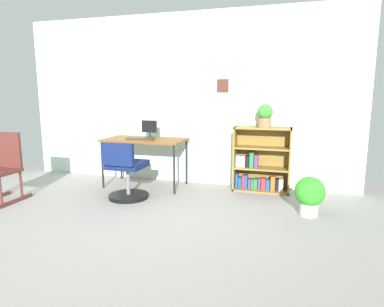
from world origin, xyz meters
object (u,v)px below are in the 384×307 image
at_px(keyboard, 140,139).
at_px(bookshelf_low, 260,163).
at_px(rocking_chair, 3,167).
at_px(potted_plant_on_shelf, 265,115).
at_px(desk, 145,142).
at_px(office_chair, 126,174).
at_px(monitor, 149,129).
at_px(potted_plant_floor, 310,194).

distance_m(keyboard, bookshelf_low, 1.75).
relative_size(rocking_chair, potted_plant_on_shelf, 2.78).
height_order(keyboard, potted_plant_on_shelf, potted_plant_on_shelf).
bearing_deg(desk, office_chair, -87.56).
xyz_separation_m(desk, keyboard, (-0.02, -0.12, 0.06)).
relative_size(rocking_chair, bookshelf_low, 0.97).
distance_m(office_chair, bookshelf_low, 1.87).
height_order(desk, monitor, monitor).
bearing_deg(keyboard, desk, 82.48).
bearing_deg(bookshelf_low, keyboard, -167.35).
distance_m(monitor, potted_plant_floor, 2.42).
relative_size(office_chair, rocking_chair, 0.88).
bearing_deg(bookshelf_low, potted_plant_floor, -54.35).
height_order(monitor, potted_plant_on_shelf, potted_plant_on_shelf).
relative_size(desk, office_chair, 1.55).
xyz_separation_m(monitor, rocking_chair, (-1.48, -1.25, -0.40)).
height_order(desk, potted_plant_floor, desk).
distance_m(desk, keyboard, 0.13).
height_order(desk, keyboard, keyboard).
height_order(desk, rocking_chair, rocking_chair).
bearing_deg(monitor, potted_plant_on_shelf, 4.26).
bearing_deg(potted_plant_on_shelf, rocking_chair, -156.34).
bearing_deg(rocking_chair, office_chair, 18.91).
height_order(desk, bookshelf_low, bookshelf_low).
relative_size(desk, potted_plant_on_shelf, 3.76).
xyz_separation_m(monitor, bookshelf_low, (1.62, 0.18, -0.44)).
height_order(office_chair, rocking_chair, rocking_chair).
bearing_deg(rocking_chair, bookshelf_low, 24.74).
height_order(bookshelf_low, potted_plant_floor, bookshelf_low).
relative_size(office_chair, potted_plant_on_shelf, 2.43).
distance_m(office_chair, rocking_chair, 1.55).
bearing_deg(monitor, rocking_chair, -139.79).
bearing_deg(desk, potted_plant_floor, -15.06).
distance_m(monitor, keyboard, 0.24).
bearing_deg(keyboard, rocking_chair, -143.54).
bearing_deg(bookshelf_low, office_chair, -150.45).
relative_size(potted_plant_on_shelf, potted_plant_floor, 0.71).
bearing_deg(potted_plant_floor, rocking_chair, -171.57).
relative_size(monitor, bookshelf_low, 0.29).
bearing_deg(office_chair, monitor, 88.93).
bearing_deg(monitor, bookshelf_low, 6.20).
relative_size(desk, potted_plant_floor, 2.66).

